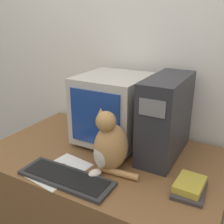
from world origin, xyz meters
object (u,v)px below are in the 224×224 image
object	(u,v)px
book_stack	(190,187)
pen	(54,163)
computer_tower	(166,117)
cat	(110,146)
keyboard	(66,178)
crt_monitor	(112,109)

from	to	relation	value
book_stack	pen	size ratio (longest dim) A/B	1.53
computer_tower	cat	bearing A→B (deg)	-122.30
keyboard	cat	bearing A→B (deg)	51.73
book_stack	pen	distance (m)	0.72
pen	cat	bearing A→B (deg)	18.79
crt_monitor	cat	size ratio (longest dim) A/B	1.27
keyboard	crt_monitor	bearing A→B (deg)	90.49
crt_monitor	book_stack	distance (m)	0.66
cat	book_stack	bearing A→B (deg)	21.45
computer_tower	keyboard	distance (m)	0.63
cat	computer_tower	bearing A→B (deg)	76.54
computer_tower	book_stack	bearing A→B (deg)	-52.18
crt_monitor	keyboard	distance (m)	0.53
crt_monitor	pen	world-z (taller)	crt_monitor
computer_tower	book_stack	size ratio (longest dim) A/B	2.35
pen	book_stack	bearing A→B (deg)	9.59
computer_tower	pen	distance (m)	0.67
keyboard	book_stack	distance (m)	0.59
book_stack	pen	world-z (taller)	book_stack
crt_monitor	keyboard	size ratio (longest dim) A/B	0.87
cat	pen	size ratio (longest dim) A/B	2.59
computer_tower	pen	size ratio (longest dim) A/B	3.60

